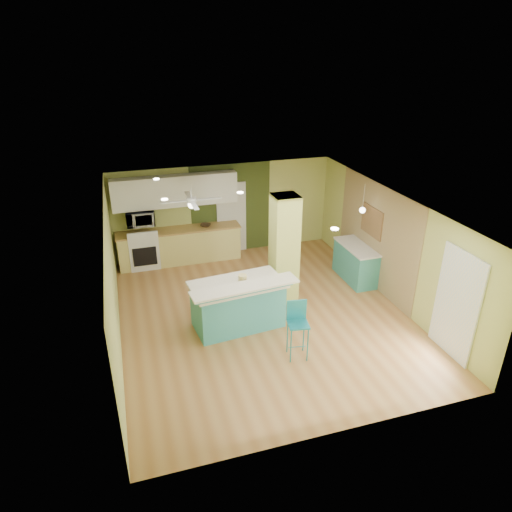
{
  "coord_description": "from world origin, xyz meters",
  "views": [
    {
      "loc": [
        -2.63,
        -8.07,
        5.37
      ],
      "look_at": [
        -0.03,
        0.4,
        1.23
      ],
      "focal_mm": 32.0,
      "sensor_mm": 36.0,
      "label": 1
    }
  ],
  "objects_px": {
    "canister": "(242,279)",
    "fruit_bowl": "(206,225)",
    "peninsula": "(238,304)",
    "bar_stool": "(297,320)",
    "side_counter": "(355,263)"
  },
  "relations": [
    {
      "from": "peninsula",
      "to": "fruit_bowl",
      "type": "height_order",
      "value": "peninsula"
    },
    {
      "from": "side_counter",
      "to": "canister",
      "type": "distance_m",
      "value": 3.49
    },
    {
      "from": "fruit_bowl",
      "to": "canister",
      "type": "xyz_separation_m",
      "value": [
        0.06,
        -3.45,
        0.11
      ]
    },
    {
      "from": "bar_stool",
      "to": "fruit_bowl",
      "type": "xyz_separation_m",
      "value": [
        -0.76,
        4.7,
        0.22
      ]
    },
    {
      "from": "bar_stool",
      "to": "peninsula",
      "type": "bearing_deg",
      "value": 131.07
    },
    {
      "from": "side_counter",
      "to": "fruit_bowl",
      "type": "bearing_deg",
      "value": 145.31
    },
    {
      "from": "bar_stool",
      "to": "canister",
      "type": "distance_m",
      "value": 1.47
    },
    {
      "from": "bar_stool",
      "to": "canister",
      "type": "bearing_deg",
      "value": 127.88
    },
    {
      "from": "peninsula",
      "to": "fruit_bowl",
      "type": "distance_m",
      "value": 3.47
    },
    {
      "from": "peninsula",
      "to": "side_counter",
      "type": "distance_m",
      "value": 3.52
    },
    {
      "from": "canister",
      "to": "bar_stool",
      "type": "bearing_deg",
      "value": -60.97
    },
    {
      "from": "canister",
      "to": "fruit_bowl",
      "type": "bearing_deg",
      "value": 91.06
    },
    {
      "from": "fruit_bowl",
      "to": "side_counter",
      "type": "bearing_deg",
      "value": -34.69
    },
    {
      "from": "peninsula",
      "to": "canister",
      "type": "relative_size",
      "value": 11.6
    },
    {
      "from": "fruit_bowl",
      "to": "bar_stool",
      "type": "bearing_deg",
      "value": -80.83
    }
  ]
}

